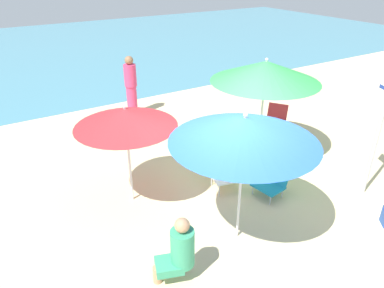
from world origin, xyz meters
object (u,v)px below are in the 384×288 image
umbrella_green (266,71)px  beach_chair_c (223,169)px  person_a (204,139)px  person_b (179,250)px  umbrella_red (125,117)px  umbrella_blue (244,130)px  person_c (131,86)px  beach_chair_b (276,118)px  warning_sign (383,115)px  beach_chair_a (272,181)px

umbrella_green → beach_chair_c: 2.09m
person_a → person_b: 3.26m
umbrella_red → umbrella_blue: bearing=-60.2°
person_b → person_a: bearing=-110.1°
person_a → person_c: 3.13m
person_c → beach_chair_b: bearing=37.5°
umbrella_red → umbrella_blue: size_ratio=0.87×
person_b → person_c: 5.91m
umbrella_green → beach_chair_b: (1.18, 0.75, -1.53)m
beach_chair_b → umbrella_green: bearing=-2.6°
umbrella_green → warning_sign: 2.22m
beach_chair_a → person_b: (-2.39, -0.83, 0.20)m
umbrella_green → beach_chair_c: size_ratio=3.23×
umbrella_blue → beach_chair_a: umbrella_blue is taller
umbrella_blue → person_a: umbrella_blue is taller
umbrella_red → person_a: size_ratio=1.86×
umbrella_green → beach_chair_a: size_ratio=3.79×
person_c → umbrella_green: bearing=16.4°
person_a → warning_sign: (1.83, -2.55, 1.06)m
beach_chair_b → person_a: person_a is taller
umbrella_blue → beach_chair_b: (3.14, 2.53, -1.46)m
person_b → warning_sign: bearing=-161.3°
person_a → warning_sign: warning_sign is taller
umbrella_blue → person_b: size_ratio=2.10×
umbrella_green → person_b: umbrella_green is taller
umbrella_blue → person_c: size_ratio=1.28×
beach_chair_b → beach_chair_c: bearing=-7.7°
umbrella_blue → beach_chair_c: size_ratio=3.07×
beach_chair_b → person_b: size_ratio=0.73×
umbrella_green → warning_sign: warning_sign is taller
umbrella_blue → umbrella_green: bearing=42.4°
umbrella_red → umbrella_green: bearing=1.0°
umbrella_red → warning_sign: 4.21m
umbrella_green → person_a: size_ratio=2.24×
umbrella_red → beach_chair_a: bearing=-27.8°
umbrella_red → person_b: (-0.18, -1.99, -1.09)m
person_c → person_b: bearing=-21.7°
person_c → person_a: bearing=1.1°
warning_sign → beach_chair_a: bearing=172.8°
umbrella_blue → beach_chair_b: umbrella_blue is taller
umbrella_red → beach_chair_b: 4.38m
beach_chair_b → person_b: bearing=-1.9°
beach_chair_c → person_a: bearing=179.2°
warning_sign → person_a: bearing=147.9°
umbrella_green → person_c: umbrella_green is taller
person_b → warning_sign: size_ratio=0.41×
beach_chair_c → person_c: person_c is taller
umbrella_blue → person_b: bearing=-167.6°
person_b → warning_sign: (3.88, -0.01, 1.05)m
person_c → warning_sign: size_ratio=0.68×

